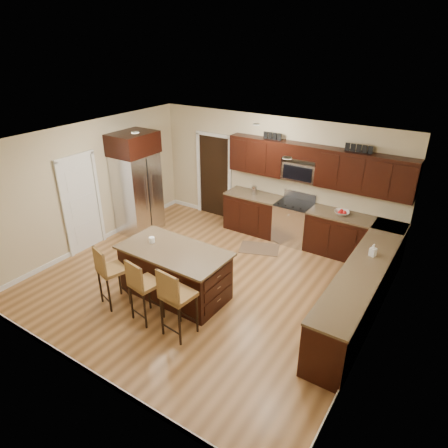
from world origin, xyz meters
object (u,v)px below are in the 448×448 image
Objects in this scene: stool_left at (108,270)px; stool_right at (175,296)px; stool_mid at (142,284)px; refrigerator at (137,182)px; range at (293,222)px; island at (175,274)px.

stool_left is 1.46m from stool_right.
stool_mid is 0.48× the size of refrigerator.
stool_left reaches higher than range.
refrigerator is (-2.42, 2.44, 0.50)m from stool_mid.
range is at bearing 84.68° from stool_left.
stool_mid is (0.77, -0.00, 0.00)m from stool_left.
range is 3.18m from island.
stool_right reaches higher than stool_left.
stool_mid is at bearing -86.95° from island.
refrigerator is (-3.30, -1.45, 0.73)m from range.
stool_mid reaches higher than range.
stool_right is (0.68, -0.01, 0.05)m from stool_mid.
refrigerator reaches higher than stool_mid.
stool_mid is 3.47m from refrigerator.
stool_right is 3.98m from refrigerator.
stool_left is 0.77m from stool_mid.
stool_right is 0.51× the size of refrigerator.
island is 1.16m from stool_right.
refrigerator is at bearing 141.72° from stool_left.
range is 4.23m from stool_left.
range is 0.92× the size of stool_right.
stool_mid is at bearing -174.48° from stool_right.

